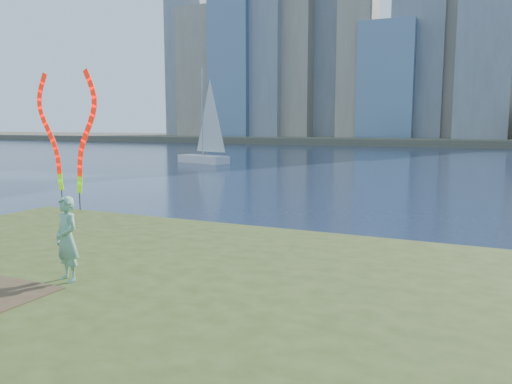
% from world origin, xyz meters
% --- Properties ---
extents(ground, '(320.00, 320.00, 0.00)m').
position_xyz_m(ground, '(0.00, 0.00, 0.00)').
color(ground, '#1A2842').
rests_on(ground, ground).
extents(grassy_knoll, '(20.00, 18.00, 0.80)m').
position_xyz_m(grassy_knoll, '(0.00, -2.30, 0.34)').
color(grassy_knoll, '#384819').
rests_on(grassy_knoll, ground).
extents(far_shore, '(320.00, 40.00, 1.20)m').
position_xyz_m(far_shore, '(0.00, 95.00, 0.60)').
color(far_shore, '#4F4939').
rests_on(far_shore, ground).
extents(woman_with_ribbons, '(1.92, 0.61, 3.87)m').
position_xyz_m(woman_with_ribbons, '(-0.86, -1.33, 2.25)').
color(woman_with_ribbons, '#147B49').
rests_on(woman_with_ribbons, grassy_knoll).
extents(sailboat, '(5.71, 3.36, 8.68)m').
position_xyz_m(sailboat, '(-18.00, 32.01, 1.49)').
color(sailboat, silver).
rests_on(sailboat, ground).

